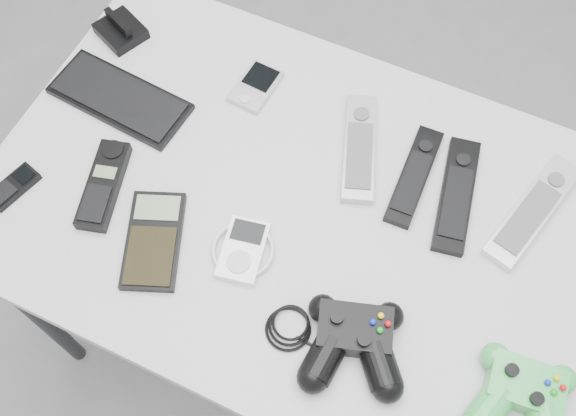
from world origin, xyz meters
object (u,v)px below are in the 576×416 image
at_px(mobile_phone, 13,187).
at_px(calculator, 154,240).
at_px(remote_black_b, 457,194).
at_px(mp3_player, 243,250).
at_px(pda, 255,86).
at_px(pda_keyboard, 120,98).
at_px(desk, 303,224).
at_px(remote_silver_b, 533,211).
at_px(controller_black, 354,340).
at_px(controller_green, 524,396).
at_px(remote_silver_a, 359,147).
at_px(remote_black_a, 414,176).
at_px(cordless_handset, 103,185).

distance_m(mobile_phone, calculator, 0.26).
height_order(remote_black_b, mp3_player, remote_black_b).
bearing_deg(pda, pda_keyboard, -144.88).
relative_size(remote_black_b, mobile_phone, 2.41).
bearing_deg(desk, remote_silver_b, 23.44).
xyz_separation_m(pda, controller_black, (0.34, -0.36, 0.02)).
relative_size(mp3_player, controller_green, 0.67).
relative_size(pda, controller_black, 0.38).
bearing_deg(desk, remote_silver_a, 74.15).
relative_size(pda, mobile_phone, 1.12).
bearing_deg(controller_black, remote_black_b, 60.93).
height_order(remote_black_a, remote_silver_b, remote_silver_b).
height_order(remote_silver_a, mobile_phone, remote_silver_a).
bearing_deg(mp3_player, cordless_handset, 167.58).
height_order(mobile_phone, cordless_handset, cordless_handset).
relative_size(remote_silver_a, controller_green, 1.31).
height_order(remote_silver_b, mp3_player, remote_silver_b).
bearing_deg(remote_silver_a, pda, 149.13).
bearing_deg(remote_silver_b, desk, -141.69).
bearing_deg(controller_black, controller_green, -11.60).
bearing_deg(remote_silver_b, controller_green, -62.64).
relative_size(remote_silver_a, calculator, 1.23).
bearing_deg(remote_silver_b, pda, -168.88).
relative_size(desk, pda_keyboard, 4.20).
bearing_deg(pda_keyboard, remote_black_b, 11.20).
height_order(pda, calculator, calculator).
xyz_separation_m(remote_silver_b, calculator, (-0.54, -0.31, -0.00)).
bearing_deg(remote_silver_b, remote_black_b, -154.21).
relative_size(remote_silver_a, remote_black_a, 1.08).
bearing_deg(mp3_player, mobile_phone, 177.25).
distance_m(remote_silver_a, remote_silver_b, 0.30).
height_order(controller_black, controller_green, controller_black).
xyz_separation_m(remote_silver_a, controller_green, (0.37, -0.29, 0.01)).
relative_size(desk, remote_black_b, 4.96).
bearing_deg(remote_silver_b, pda_keyboard, -157.98).
bearing_deg(pda_keyboard, cordless_handset, -61.90).
xyz_separation_m(remote_silver_a, remote_black_a, (0.10, -0.01, -0.00)).
height_order(desk, remote_black_a, remote_black_a).
relative_size(pda_keyboard, controller_green, 1.58).
bearing_deg(desk, controller_green, -20.24).
relative_size(cordless_handset, controller_green, 1.02).
bearing_deg(remote_black_b, pda, 161.46).
height_order(pda_keyboard, remote_black_a, remote_black_a).
relative_size(remote_silver_b, cordless_handset, 1.41).
height_order(pda, remote_black_a, remote_black_a).
xyz_separation_m(desk, remote_silver_b, (0.34, 0.15, 0.07)).
bearing_deg(pda_keyboard, controller_green, -9.77).
height_order(calculator, controller_black, controller_black).
xyz_separation_m(remote_black_b, cordless_handset, (-0.54, -0.23, 0.00)).
bearing_deg(remote_black_b, cordless_handset, -166.88).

